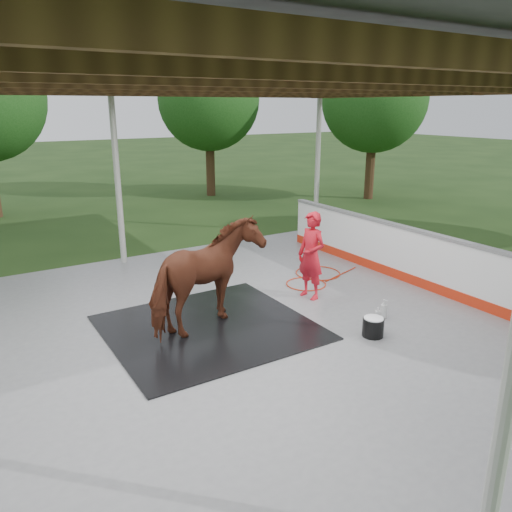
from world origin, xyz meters
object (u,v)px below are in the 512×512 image
horse (207,277)px  handler (311,256)px  dasher_board (418,259)px  wash_bucket (373,327)px

horse → handler: bearing=-106.3°
dasher_board → handler: 2.37m
handler → wash_bucket: (-0.19, -1.87, -0.67)m
horse → handler: size_ratio=1.24×
wash_bucket → dasher_board: bearing=27.3°
horse → wash_bucket: size_ratio=6.10×
handler → dasher_board: bearing=66.7°
handler → wash_bucket: size_ratio=4.90×
horse → handler: 2.29m
handler → wash_bucket: handler is taller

